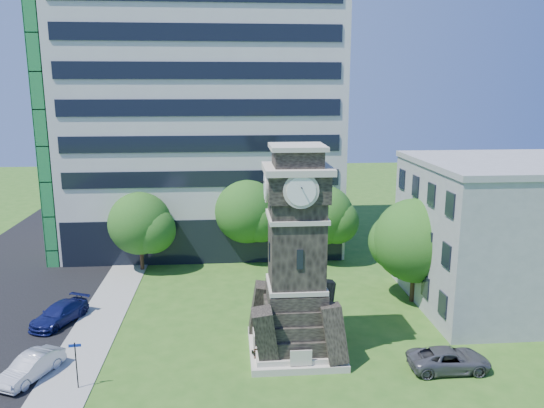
{
  "coord_description": "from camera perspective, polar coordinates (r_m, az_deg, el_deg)",
  "views": [
    {
      "loc": [
        -0.69,
        -26.5,
        15.28
      ],
      "look_at": [
        2.12,
        8.24,
        7.57
      ],
      "focal_mm": 35.0,
      "sensor_mm": 36.0,
      "label": 1
    }
  ],
  "objects": [
    {
      "name": "clock_tower",
      "position": [
        30.42,
        2.62,
        -6.73
      ],
      "size": [
        5.4,
        5.4,
        12.22
      ],
      "color": "beige",
      "rests_on": "ground"
    },
    {
      "name": "street_sign",
      "position": [
        29.98,
        -20.34,
        -15.47
      ],
      "size": [
        0.62,
        0.06,
        2.59
      ],
      "rotation": [
        0.0,
        0.0,
        0.07
      ],
      "color": "black",
      "rests_on": "ground"
    },
    {
      "name": "tree_east",
      "position": [
        39.23,
        15.28,
        -4.06
      ],
      "size": [
        6.63,
        6.03,
        7.62
      ],
      "rotation": [
        0.0,
        0.0,
        0.22
      ],
      "color": "#332114",
      "rests_on": "ground"
    },
    {
      "name": "office_low",
      "position": [
        41.45,
        25.48,
        -2.84
      ],
      "size": [
        15.2,
        12.2,
        10.4
      ],
      "color": "#9FA2A5",
      "rests_on": "ground"
    },
    {
      "name": "car_east_lot",
      "position": [
        31.9,
        18.5,
        -15.57
      ],
      "size": [
        4.5,
        2.08,
        1.25
      ],
      "primitive_type": "imported",
      "rotation": [
        0.0,
        0.0,
        1.57
      ],
      "color": "#4D4E52",
      "rests_on": "ground"
    },
    {
      "name": "park_bench",
      "position": [
        31.39,
        -0.62,
        -15.77
      ],
      "size": [
        1.57,
        0.42,
        0.81
      ],
      "rotation": [
        0.0,
        0.0,
        0.38
      ],
      "color": "black",
      "rests_on": "ground"
    },
    {
      "name": "car_street_mid",
      "position": [
        32.33,
        -24.5,
        -15.65
      ],
      "size": [
        2.83,
        4.13,
        1.29
      ],
      "primitive_type": "imported",
      "rotation": [
        0.0,
        0.0,
        -0.42
      ],
      "color": "#AEB0B6",
      "rests_on": "ground"
    },
    {
      "name": "tree_ne",
      "position": [
        46.68,
        5.67,
        -1.38
      ],
      "size": [
        5.74,
        5.22,
        6.94
      ],
      "rotation": [
        0.0,
        0.0,
        -0.04
      ],
      "color": "#332114",
      "rests_on": "ground"
    },
    {
      "name": "car_street_north",
      "position": [
        38.37,
        -21.9,
        -10.89
      ],
      "size": [
        3.48,
        4.83,
        1.3
      ],
      "primitive_type": "imported",
      "rotation": [
        0.0,
        0.0,
        -0.42
      ],
      "color": "#11174E",
      "rests_on": "ground"
    },
    {
      "name": "tree_nw",
      "position": [
        45.84,
        -13.92,
        -2.22
      ],
      "size": [
        5.8,
        5.27,
        6.75
      ],
      "rotation": [
        0.0,
        0.0,
        0.19
      ],
      "color": "#332114",
      "rests_on": "ground"
    },
    {
      "name": "ground",
      "position": [
        30.59,
        -2.85,
        -17.51
      ],
      "size": [
        160.0,
        160.0,
        0.0
      ],
      "primitive_type": "plane",
      "color": "#2D5D1A",
      "rests_on": "ground"
    },
    {
      "name": "tree_nc",
      "position": [
        46.74,
        -2.59,
        -0.93
      ],
      "size": [
        6.35,
        5.78,
        7.54
      ],
      "rotation": [
        0.0,
        0.0,
        -0.02
      ],
      "color": "#332114",
      "rests_on": "ground"
    },
    {
      "name": "office_tall",
      "position": [
        52.41,
        -7.51,
        11.21
      ],
      "size": [
        26.2,
        15.11,
        28.6
      ],
      "color": "silver",
      "rests_on": "ground"
    },
    {
      "name": "sidewalk",
      "position": [
        36.09,
        -18.8,
        -13.24
      ],
      "size": [
        3.0,
        70.0,
        0.06
      ],
      "primitive_type": "cube",
      "color": "gray",
      "rests_on": "ground"
    }
  ]
}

